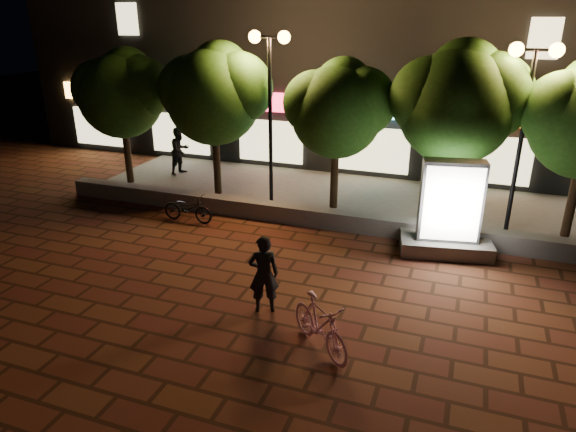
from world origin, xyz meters
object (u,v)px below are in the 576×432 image
at_px(tree_right, 460,99).
at_px(rider, 264,274).
at_px(street_lamp_right, 529,91).
at_px(scooter_parked, 188,208).
at_px(tree_mid, 339,106).
at_px(street_lamp_left, 270,75).
at_px(pedestrian, 180,151).
at_px(scooter_pink, 320,325).
at_px(ad_kiosk, 449,217).
at_px(tree_far_left, 123,91).
at_px(tree_left, 216,91).

height_order(tree_right, rider, tree_right).
distance_m(street_lamp_right, scooter_parked, 9.67).
height_order(street_lamp_right, rider, street_lamp_right).
height_order(tree_mid, street_lamp_right, street_lamp_right).
bearing_deg(street_lamp_right, tree_mid, 176.96).
relative_size(street_lamp_left, street_lamp_right, 1.04).
distance_m(tree_right, pedestrian, 10.15).
xyz_separation_m(street_lamp_left, pedestrian, (-4.34, 1.76, -3.07)).
xyz_separation_m(tree_right, scooter_pink, (-1.72, -7.07, -3.05)).
relative_size(tree_right, ad_kiosk, 2.08).
relative_size(tree_far_left, street_lamp_right, 0.93).
height_order(street_lamp_left, scooter_parked, street_lamp_left).
relative_size(tree_left, scooter_pink, 2.83).
relative_size(tree_left, pedestrian, 2.79).
bearing_deg(street_lamp_right, tree_left, 178.32).
bearing_deg(ad_kiosk, scooter_parked, -176.94).
height_order(street_lamp_left, street_lamp_right, street_lamp_left).
bearing_deg(street_lamp_right, pedestrian, 171.17).
bearing_deg(tree_mid, tree_left, 180.00).
bearing_deg(tree_left, tree_far_left, -180.00).
xyz_separation_m(tree_left, street_lamp_right, (8.95, -0.26, 0.45)).
distance_m(tree_left, tree_right, 7.30).
bearing_deg(street_lamp_right, tree_far_left, 178.79).
distance_m(tree_left, ad_kiosk, 8.11).
xyz_separation_m(tree_left, pedestrian, (-2.39, 1.50, -2.49)).
height_order(tree_left, ad_kiosk, tree_left).
xyz_separation_m(scooter_pink, pedestrian, (-7.98, 8.57, 0.44)).
distance_m(scooter_pink, scooter_parked, 7.09).
relative_size(scooter_pink, pedestrian, 0.99).
bearing_deg(pedestrian, tree_mid, -89.29).
bearing_deg(tree_mid, scooter_pink, -77.35).
bearing_deg(scooter_pink, tree_right, 27.08).
height_order(tree_right, pedestrian, tree_right).
bearing_deg(tree_right, ad_kiosk, -86.10).
height_order(scooter_pink, rider, rider).
bearing_deg(ad_kiosk, scooter_pink, -110.42).
bearing_deg(tree_left, street_lamp_left, -7.70).
bearing_deg(tree_far_left, rider, -39.05).
bearing_deg(street_lamp_left, ad_kiosk, -18.25).
xyz_separation_m(street_lamp_left, scooter_parked, (-1.75, -2.20, -3.62)).
height_order(tree_right, ad_kiosk, tree_right).
bearing_deg(pedestrian, street_lamp_left, -98.18).
xyz_separation_m(street_lamp_left, street_lamp_right, (7.00, 0.00, -0.13)).
height_order(street_lamp_left, scooter_pink, street_lamp_left).
relative_size(scooter_pink, scooter_parked, 1.10).
xyz_separation_m(tree_far_left, rider, (7.64, -6.20, -2.45)).
xyz_separation_m(scooter_pink, rider, (-1.44, 0.87, 0.32)).
bearing_deg(scooter_parked, scooter_pink, -130.29).
xyz_separation_m(tree_far_left, tree_mid, (7.50, -0.00, -0.08)).
bearing_deg(tree_right, scooter_pink, -103.66).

